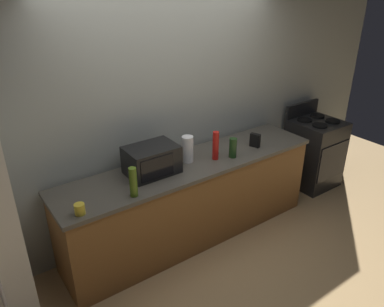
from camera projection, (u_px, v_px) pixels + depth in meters
name	position (u px, v px, depth m)	size (l,w,h in m)	color
ground_plane	(214.00, 254.00, 3.87)	(8.00, 8.00, 0.00)	tan
back_wall	(169.00, 109.00, 3.88)	(6.40, 0.10, 2.70)	#9EA399
counter_run	(192.00, 200.00, 3.97)	(2.84, 0.64, 0.90)	brown
stove_range	(314.00, 152.00, 5.01)	(0.60, 0.61, 1.08)	black
microwave	(152.00, 160.00, 3.53)	(0.48, 0.35, 0.27)	black
paper_towel_roll	(188.00, 149.00, 3.74)	(0.12, 0.12, 0.27)	white
cordless_phone	(255.00, 140.00, 4.09)	(0.05, 0.11, 0.15)	black
bottle_hot_sauce	(216.00, 146.00, 3.79)	(0.06, 0.06, 0.30)	red
bottle_olive_oil	(133.00, 182.00, 3.15)	(0.07, 0.07, 0.27)	#4C6B19
bottle_wine	(233.00, 148.00, 3.85)	(0.08, 0.08, 0.21)	#1E3F19
mug_yellow	(80.00, 209.00, 2.95)	(0.08, 0.08, 0.09)	yellow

